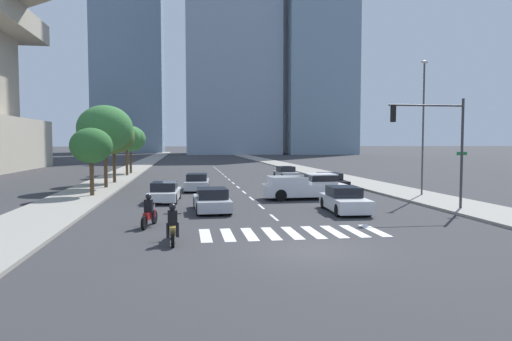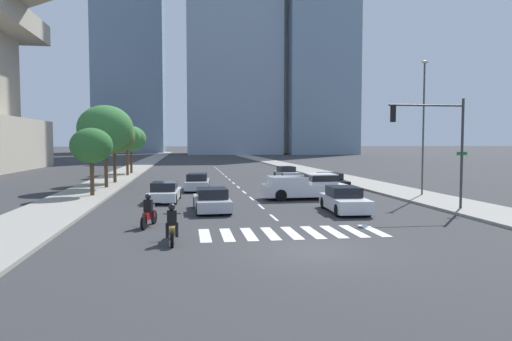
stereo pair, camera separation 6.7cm
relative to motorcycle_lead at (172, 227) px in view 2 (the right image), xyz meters
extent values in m
plane|color=#333335|center=(4.87, -2.04, -0.58)|extent=(800.00, 800.00, 0.00)
cube|color=gray|center=(16.35, 27.96, -0.51)|extent=(4.00, 260.00, 0.15)
cube|color=gray|center=(-6.60, 27.96, -0.51)|extent=(4.00, 260.00, 0.15)
cube|color=silver|center=(1.27, 1.15, -0.58)|extent=(0.45, 2.76, 0.01)
cube|color=silver|center=(2.17, 1.15, -0.58)|extent=(0.45, 2.76, 0.01)
cube|color=silver|center=(3.07, 1.15, -0.58)|extent=(0.45, 2.76, 0.01)
cube|color=silver|center=(3.97, 1.15, -0.58)|extent=(0.45, 2.76, 0.01)
cube|color=silver|center=(4.87, 1.15, -0.58)|extent=(0.45, 2.76, 0.01)
cube|color=silver|center=(5.77, 1.15, -0.58)|extent=(0.45, 2.76, 0.01)
cube|color=silver|center=(6.67, 1.15, -0.58)|extent=(0.45, 2.76, 0.01)
cube|color=silver|center=(7.57, 1.15, -0.58)|extent=(0.45, 2.76, 0.01)
cube|color=silver|center=(8.47, 1.15, -0.58)|extent=(0.45, 2.76, 0.01)
cube|color=silver|center=(4.87, 5.15, -0.58)|extent=(0.14, 2.00, 0.01)
cube|color=silver|center=(4.87, 9.15, -0.58)|extent=(0.14, 2.00, 0.01)
cube|color=silver|center=(4.87, 13.15, -0.58)|extent=(0.14, 2.00, 0.01)
cube|color=silver|center=(4.87, 17.15, -0.58)|extent=(0.14, 2.00, 0.01)
cube|color=silver|center=(4.87, 21.15, -0.58)|extent=(0.14, 2.00, 0.01)
cube|color=silver|center=(4.87, 25.15, -0.58)|extent=(0.14, 2.00, 0.01)
cube|color=silver|center=(4.87, 29.15, -0.58)|extent=(0.14, 2.00, 0.01)
cube|color=silver|center=(4.87, 33.15, -0.58)|extent=(0.14, 2.00, 0.01)
cube|color=silver|center=(4.87, 37.15, -0.58)|extent=(0.14, 2.00, 0.01)
cube|color=silver|center=(4.87, 41.15, -0.58)|extent=(0.14, 2.00, 0.01)
cube|color=silver|center=(4.87, 45.15, -0.58)|extent=(0.14, 2.00, 0.01)
cube|color=silver|center=(4.87, 49.15, -0.58)|extent=(0.14, 2.00, 0.01)
cube|color=silver|center=(4.87, 53.15, -0.58)|extent=(0.14, 2.00, 0.01)
cylinder|color=black|center=(-0.02, 0.83, -0.28)|extent=(0.14, 0.60, 0.60)
cylinder|color=black|center=(0.02, -0.80, -0.28)|extent=(0.14, 0.60, 0.60)
cube|color=#B28E38|center=(0.00, 0.02, -0.06)|extent=(0.25, 1.31, 0.32)
cylinder|color=#B2B2B7|center=(-0.02, 0.73, 0.02)|extent=(0.07, 0.32, 0.67)
cylinder|color=black|center=(-0.02, 0.78, 0.39)|extent=(0.70, 0.05, 0.04)
cube|color=black|center=(0.00, -0.08, 0.37)|extent=(0.37, 0.25, 0.55)
sphere|color=black|center=(0.00, -0.08, 0.78)|extent=(0.26, 0.26, 0.26)
cylinder|color=black|center=(-0.18, 0.01, -0.11)|extent=(0.12, 0.12, 0.55)
cylinder|color=black|center=(0.18, 0.02, -0.11)|extent=(0.12, 0.12, 0.55)
cylinder|color=black|center=(-0.94, 4.24, -0.28)|extent=(0.25, 0.61, 0.60)
cylinder|color=black|center=(-1.28, 2.75, -0.28)|extent=(0.25, 0.61, 0.60)
cube|color=maroon|center=(-1.11, 3.49, -0.06)|extent=(0.49, 1.24, 0.32)
cylinder|color=#B2B2B7|center=(-0.96, 4.14, 0.02)|extent=(0.13, 0.32, 0.67)
cylinder|color=black|center=(-0.95, 4.19, 0.39)|extent=(0.69, 0.19, 0.04)
cube|color=black|center=(-1.13, 3.40, 0.37)|extent=(0.40, 0.31, 0.55)
sphere|color=black|center=(-1.13, 3.40, 0.78)|extent=(0.26, 0.26, 0.26)
cylinder|color=black|center=(-1.29, 3.53, -0.11)|extent=(0.14, 0.14, 0.55)
cylinder|color=black|center=(-0.93, 3.45, -0.11)|extent=(0.14, 0.14, 0.55)
cube|color=silver|center=(8.36, 12.37, 0.01)|extent=(5.55, 2.18, 0.75)
cube|color=silver|center=(9.46, 12.40, 0.74)|extent=(1.81, 1.92, 0.70)
cube|color=black|center=(9.46, 12.40, 0.82)|extent=(1.83, 1.97, 0.39)
cube|color=silver|center=(7.12, 13.32, 0.66)|extent=(2.31, 0.14, 0.55)
cube|color=silver|center=(7.17, 11.36, 0.66)|extent=(2.31, 0.14, 0.55)
cube|color=silver|center=(5.99, 12.31, 0.66)|extent=(0.13, 1.97, 0.55)
cylinder|color=black|center=(10.20, 13.33, -0.20)|extent=(0.77, 0.28, 0.76)
cylinder|color=black|center=(10.25, 11.49, -0.20)|extent=(0.77, 0.28, 0.76)
cylinder|color=black|center=(6.46, 13.24, -0.20)|extent=(0.77, 0.28, 0.76)
cylinder|color=black|center=(6.51, 11.40, -0.20)|extent=(0.77, 0.28, 0.76)
cube|color=#B7BABF|center=(1.41, 19.04, -0.10)|extent=(2.09, 4.67, 0.64)
cube|color=black|center=(1.39, 18.81, 0.48)|extent=(1.70, 2.16, 0.53)
cylinder|color=black|center=(0.73, 20.64, -0.26)|extent=(0.27, 0.65, 0.64)
cylinder|color=black|center=(2.32, 20.53, -0.26)|extent=(0.27, 0.65, 0.64)
cylinder|color=black|center=(0.50, 17.55, -0.26)|extent=(0.27, 0.65, 0.64)
cylinder|color=black|center=(2.10, 17.44, -0.26)|extent=(0.27, 0.65, 0.64)
cube|color=black|center=(11.73, 17.49, -0.07)|extent=(2.11, 4.83, 0.70)
cube|color=black|center=(11.74, 17.72, 0.52)|extent=(1.74, 2.22, 0.49)
cylinder|color=black|center=(12.47, 15.83, -0.26)|extent=(0.25, 0.65, 0.64)
cylinder|color=black|center=(10.80, 15.92, -0.26)|extent=(0.25, 0.65, 0.64)
cylinder|color=black|center=(12.65, 19.05, -0.26)|extent=(0.25, 0.65, 0.64)
cylinder|color=black|center=(10.98, 19.14, -0.26)|extent=(0.25, 0.65, 0.64)
cube|color=silver|center=(9.00, 6.40, -0.09)|extent=(2.01, 4.53, 0.67)
cube|color=black|center=(9.01, 6.62, 0.52)|extent=(1.67, 2.08, 0.53)
cylinder|color=black|center=(9.72, 4.85, -0.26)|extent=(0.25, 0.65, 0.64)
cylinder|color=black|center=(8.12, 4.94, -0.26)|extent=(0.25, 0.65, 0.64)
cylinder|color=black|center=(9.88, 7.86, -0.26)|extent=(0.25, 0.65, 0.64)
cylinder|color=black|center=(8.29, 7.95, -0.26)|extent=(0.25, 0.65, 0.64)
cube|color=silver|center=(-0.81, 12.47, -0.14)|extent=(2.02, 4.42, 0.56)
cube|color=black|center=(-0.82, 12.26, 0.40)|extent=(1.64, 2.04, 0.54)
cylinder|color=black|center=(-1.47, 13.99, -0.26)|extent=(0.26, 0.65, 0.64)
cylinder|color=black|center=(0.07, 13.88, -0.26)|extent=(0.26, 0.65, 0.64)
cylinder|color=black|center=(-1.68, 11.06, -0.26)|extent=(0.26, 0.65, 0.64)
cylinder|color=black|center=(-0.14, 10.95, -0.26)|extent=(0.26, 0.65, 0.64)
cube|color=#B7BABF|center=(1.91, 7.80, -0.13)|extent=(1.93, 4.29, 0.58)
cube|color=black|center=(1.92, 7.59, 0.43)|extent=(1.64, 1.96, 0.54)
cylinder|color=black|center=(1.06, 9.21, -0.26)|extent=(0.24, 0.65, 0.64)
cylinder|color=black|center=(2.68, 9.27, -0.26)|extent=(0.24, 0.65, 0.64)
cylinder|color=black|center=(1.15, 6.34, -0.26)|extent=(0.24, 0.65, 0.64)
cylinder|color=black|center=(2.77, 6.39, -0.26)|extent=(0.24, 0.65, 0.64)
cube|color=#B7BABF|center=(10.68, 28.77, -0.12)|extent=(2.02, 4.33, 0.60)
cube|color=black|center=(10.66, 28.98, 0.45)|extent=(1.65, 2.00, 0.53)
cylinder|color=black|center=(11.56, 27.39, -0.26)|extent=(0.26, 0.65, 0.64)
cylinder|color=black|center=(10.01, 27.28, -0.26)|extent=(0.26, 0.65, 0.64)
cylinder|color=black|center=(11.35, 30.25, -0.26)|extent=(0.26, 0.65, 0.64)
cylinder|color=black|center=(9.80, 30.14, -0.26)|extent=(0.26, 0.65, 0.64)
cylinder|color=#333335|center=(15.45, 5.87, 2.56)|extent=(0.14, 0.14, 5.99)
cylinder|color=#333335|center=(13.31, 5.87, 5.15)|extent=(4.27, 0.10, 0.10)
cube|color=black|center=(11.43, 5.87, 4.70)|extent=(0.20, 0.28, 0.90)
sphere|color=red|center=(11.43, 5.87, 5.00)|extent=(0.18, 0.18, 0.18)
sphere|color=orange|center=(11.43, 5.87, 4.70)|extent=(0.18, 0.18, 0.18)
sphere|color=green|center=(11.43, 5.87, 4.40)|extent=(0.18, 0.18, 0.18)
cube|color=#19662D|center=(15.45, 5.87, 2.57)|extent=(0.60, 0.04, 0.18)
cylinder|color=#3F3F42|center=(16.65, 12.36, 4.05)|extent=(0.12, 0.12, 8.96)
ellipsoid|color=beige|center=(16.65, 12.36, 8.63)|extent=(0.50, 0.24, 0.20)
cylinder|color=#4C3823|center=(-5.80, 15.41, 0.70)|extent=(0.28, 0.28, 2.26)
ellipsoid|color=#2D662D|center=(-5.80, 15.41, 2.96)|extent=(2.83, 2.83, 2.40)
cylinder|color=#4C3823|center=(-5.80, 21.12, 1.05)|extent=(0.28, 0.28, 2.96)
ellipsoid|color=#387538|center=(-5.80, 21.12, 4.28)|extent=(4.36, 4.36, 3.71)
cylinder|color=#4C3823|center=(-5.80, 25.75, 0.90)|extent=(0.28, 0.28, 2.66)
ellipsoid|color=#426028|center=(-5.80, 25.75, 3.70)|extent=(3.68, 3.68, 3.12)
cylinder|color=#4C3823|center=(-5.80, 34.96, 1.11)|extent=(0.28, 0.28, 3.09)
ellipsoid|color=#387538|center=(-5.80, 34.96, 3.83)|extent=(2.94, 2.94, 2.50)
cylinder|color=#4C3823|center=(-5.80, 38.61, 0.87)|extent=(0.28, 0.28, 2.60)
ellipsoid|color=#387538|center=(-5.80, 38.61, 3.57)|extent=(3.51, 3.51, 2.98)
cube|color=#7A93A8|center=(42.04, 127.84, 39.79)|extent=(21.27, 22.35, 80.74)
camera|label=1|loc=(0.48, -17.64, 3.19)|focal=32.79mm
camera|label=2|loc=(0.54, -17.65, 3.19)|focal=32.79mm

